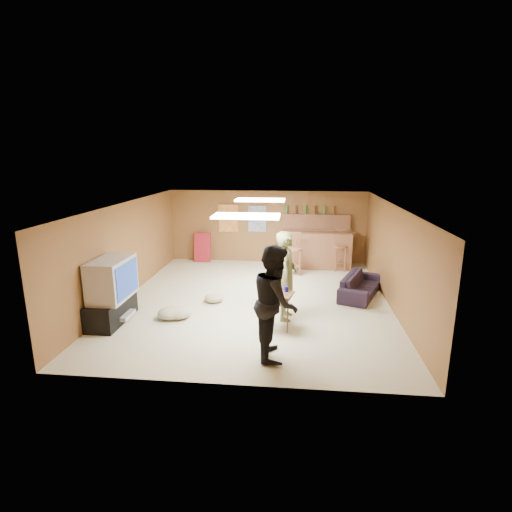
# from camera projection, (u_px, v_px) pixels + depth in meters

# --- Properties ---
(ground) EXTENTS (7.00, 7.00, 0.00)m
(ground) POSITION_uv_depth(u_px,v_px,m) (255.00, 300.00, 9.17)
(ground) COLOR beige
(ground) RESTS_ON ground
(ceiling) EXTENTS (6.00, 7.00, 0.02)m
(ceiling) POSITION_uv_depth(u_px,v_px,m) (255.00, 205.00, 8.63)
(ceiling) COLOR silver
(ceiling) RESTS_ON ground
(wall_back) EXTENTS (6.00, 0.02, 2.20)m
(wall_back) POSITION_uv_depth(u_px,v_px,m) (267.00, 227.00, 12.28)
(wall_back) COLOR brown
(wall_back) RESTS_ON ground
(wall_front) EXTENTS (6.00, 0.02, 2.20)m
(wall_front) POSITION_uv_depth(u_px,v_px,m) (229.00, 314.00, 5.52)
(wall_front) COLOR brown
(wall_front) RESTS_ON ground
(wall_left) EXTENTS (0.02, 7.00, 2.20)m
(wall_left) POSITION_uv_depth(u_px,v_px,m) (126.00, 251.00, 9.20)
(wall_left) COLOR brown
(wall_left) RESTS_ON ground
(wall_right) EXTENTS (0.02, 7.00, 2.20)m
(wall_right) POSITION_uv_depth(u_px,v_px,m) (393.00, 257.00, 8.60)
(wall_right) COLOR brown
(wall_right) RESTS_ON ground
(tv_stand) EXTENTS (0.55, 1.30, 0.50)m
(tv_stand) POSITION_uv_depth(u_px,v_px,m) (111.00, 310.00, 7.93)
(tv_stand) COLOR black
(tv_stand) RESTS_ON ground
(dvd_box) EXTENTS (0.35, 0.50, 0.08)m
(dvd_box) POSITION_uv_depth(u_px,v_px,m) (122.00, 315.00, 7.93)
(dvd_box) COLOR #B2B2B7
(dvd_box) RESTS_ON tv_stand
(tv_body) EXTENTS (0.60, 1.10, 0.80)m
(tv_body) POSITION_uv_depth(u_px,v_px,m) (112.00, 279.00, 7.77)
(tv_body) COLOR #B2B2B7
(tv_body) RESTS_ON tv_stand
(tv_screen) EXTENTS (0.02, 0.95, 0.65)m
(tv_screen) POSITION_uv_depth(u_px,v_px,m) (127.00, 279.00, 7.74)
(tv_screen) COLOR navy
(tv_screen) RESTS_ON tv_body
(bar_counter) EXTENTS (2.00, 0.60, 1.10)m
(bar_counter) POSITION_uv_depth(u_px,v_px,m) (316.00, 249.00, 11.73)
(bar_counter) COLOR brown
(bar_counter) RESTS_ON ground
(bar_lip) EXTENTS (2.10, 0.12, 0.05)m
(bar_lip) POSITION_uv_depth(u_px,v_px,m) (317.00, 233.00, 11.36)
(bar_lip) COLOR #432815
(bar_lip) RESTS_ON bar_counter
(bar_shelf) EXTENTS (2.00, 0.18, 0.05)m
(bar_shelf) POSITION_uv_depth(u_px,v_px,m) (317.00, 215.00, 11.93)
(bar_shelf) COLOR brown
(bar_shelf) RESTS_ON bar_backing
(bar_backing) EXTENTS (2.00, 0.14, 0.60)m
(bar_backing) POSITION_uv_depth(u_px,v_px,m) (316.00, 225.00, 12.03)
(bar_backing) COLOR brown
(bar_backing) RESTS_ON bar_counter
(poster_left) EXTENTS (0.60, 0.03, 0.85)m
(poster_left) POSITION_uv_depth(u_px,v_px,m) (228.00, 218.00, 12.30)
(poster_left) COLOR #BF3F26
(poster_left) RESTS_ON wall_back
(poster_right) EXTENTS (0.55, 0.03, 0.80)m
(poster_right) POSITION_uv_depth(u_px,v_px,m) (257.00, 219.00, 12.21)
(poster_right) COLOR #334C99
(poster_right) RESTS_ON wall_back
(folding_chair_stack) EXTENTS (0.50, 0.26, 0.91)m
(folding_chair_stack) POSITION_uv_depth(u_px,v_px,m) (202.00, 247.00, 12.44)
(folding_chair_stack) COLOR #A61E29
(folding_chair_stack) RESTS_ON ground
(ceiling_panel_front) EXTENTS (1.20, 0.60, 0.04)m
(ceiling_panel_front) POSITION_uv_depth(u_px,v_px,m) (246.00, 216.00, 7.19)
(ceiling_panel_front) COLOR white
(ceiling_panel_front) RESTS_ON ceiling
(ceiling_panel_back) EXTENTS (1.20, 0.60, 0.04)m
(ceiling_panel_back) POSITION_uv_depth(u_px,v_px,m) (260.00, 200.00, 9.80)
(ceiling_panel_back) COLOR white
(ceiling_panel_back) RESTS_ON ceiling
(person_olive) EXTENTS (0.47, 0.68, 1.81)m
(person_olive) POSITION_uv_depth(u_px,v_px,m) (286.00, 276.00, 7.95)
(person_olive) COLOR brown
(person_olive) RESTS_ON ground
(person_black) EXTENTS (0.81, 0.98, 1.88)m
(person_black) POSITION_uv_depth(u_px,v_px,m) (275.00, 302.00, 6.43)
(person_black) COLOR black
(person_black) RESTS_ON ground
(sofa) EXTENTS (1.24, 1.84, 0.50)m
(sofa) POSITION_uv_depth(u_px,v_px,m) (360.00, 285.00, 9.43)
(sofa) COLOR black
(sofa) RESTS_ON ground
(tray_table) EXTENTS (0.65, 0.57, 0.73)m
(tray_table) POSITION_uv_depth(u_px,v_px,m) (277.00, 311.00, 7.56)
(tray_table) COLOR #432815
(tray_table) RESTS_ON ground
(cup_red_near) EXTENTS (0.09, 0.09, 0.11)m
(cup_red_near) POSITION_uv_depth(u_px,v_px,m) (272.00, 290.00, 7.49)
(cup_red_near) COLOR #B8260C
(cup_red_near) RESTS_ON tray_table
(cup_red_far) EXTENTS (0.08, 0.08, 0.11)m
(cup_red_far) POSITION_uv_depth(u_px,v_px,m) (281.00, 291.00, 7.40)
(cup_red_far) COLOR #B8260C
(cup_red_far) RESTS_ON tray_table
(cup_blue) EXTENTS (0.08, 0.08, 0.10)m
(cup_blue) POSITION_uv_depth(u_px,v_px,m) (286.00, 289.00, 7.54)
(cup_blue) COLOR #14158D
(cup_blue) RESTS_ON tray_table
(bar_stool_left) EXTENTS (0.47, 0.47, 1.32)m
(bar_stool_left) POSITION_uv_depth(u_px,v_px,m) (295.00, 252.00, 11.00)
(bar_stool_left) COLOR brown
(bar_stool_left) RESTS_ON ground
(bar_stool_right) EXTENTS (0.45, 0.45, 1.21)m
(bar_stool_right) POSITION_uv_depth(u_px,v_px,m) (340.00, 250.00, 11.37)
(bar_stool_right) COLOR brown
(bar_stool_right) RESTS_ON ground
(cushion_near_tv) EXTENTS (0.59, 0.59, 0.23)m
(cushion_near_tv) POSITION_uv_depth(u_px,v_px,m) (179.00, 312.00, 8.15)
(cushion_near_tv) COLOR tan
(cushion_near_tv) RESTS_ON ground
(cushion_mid) EXTENTS (0.50, 0.50, 0.20)m
(cushion_mid) POSITION_uv_depth(u_px,v_px,m) (214.00, 298.00, 9.05)
(cushion_mid) COLOR tan
(cushion_mid) RESTS_ON ground
(cushion_far) EXTENTS (0.65, 0.65, 0.23)m
(cushion_far) POSITION_uv_depth(u_px,v_px,m) (170.00, 313.00, 8.13)
(cushion_far) COLOR tan
(cushion_far) RESTS_ON ground
(bottle_row) EXTENTS (1.48, 0.08, 0.26)m
(bottle_row) POSITION_uv_depth(u_px,v_px,m) (310.00, 210.00, 11.90)
(bottle_row) COLOR #3F7233
(bottle_row) RESTS_ON bar_shelf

